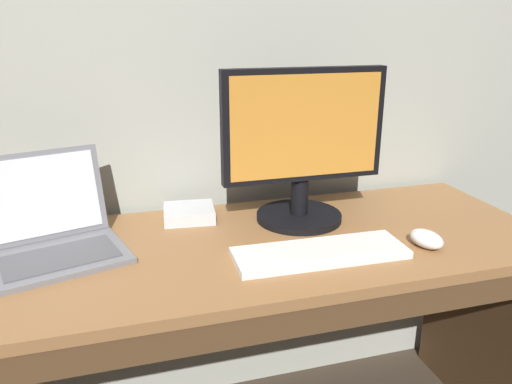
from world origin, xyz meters
The scene contains 6 objects.
desk centered at (0.00, -0.01, 0.57)m, with size 1.83×0.61×0.74m.
laptop_space_gray centered at (-0.40, 0.07, 0.79)m, with size 0.38×0.36×0.24m.
external_monitor centered at (0.28, 0.10, 0.97)m, with size 0.47×0.25×0.44m.
wired_keyboard centered at (0.24, -0.13, 0.75)m, with size 0.44×0.15×0.02m.
computer_mouse centered at (0.53, -0.15, 0.76)m, with size 0.06×0.10×0.04m, color white.
external_drive_box centered at (-0.04, 0.21, 0.76)m, with size 0.15×0.14×0.04m, color silver.
Camera 1 is at (-0.22, -1.16, 1.29)m, focal length 34.74 mm.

